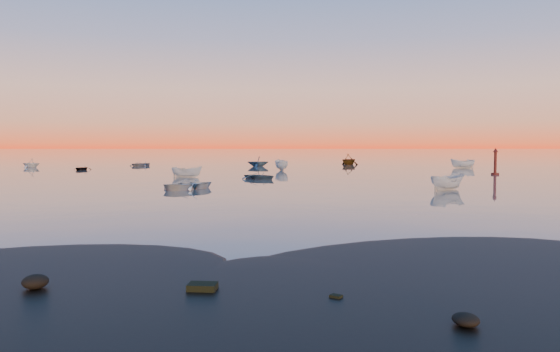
{
  "coord_description": "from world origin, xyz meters",
  "views": [
    {
      "loc": [
        -3.97,
        -18.43,
        3.62
      ],
      "look_at": [
        -3.1,
        28.0,
        0.89
      ],
      "focal_mm": 35.0,
      "sensor_mm": 36.0,
      "label": 1
    }
  ],
  "objects": [
    {
      "name": "ground",
      "position": [
        0.0,
        100.0,
        0.0
      ],
      "size": [
        600.0,
        600.0,
        0.0
      ],
      "primitive_type": "plane",
      "color": "#645D53",
      "rests_on": "ground"
    },
    {
      "name": "mud_lobes",
      "position": [
        0.0,
        -1.0,
        0.01
      ],
      "size": [
        140.0,
        6.0,
        0.07
      ],
      "primitive_type": null,
      "color": "black",
      "rests_on": "ground"
    },
    {
      "name": "moored_fleet",
      "position": [
        0.0,
        53.0,
        0.0
      ],
      "size": [
        124.0,
        58.0,
        1.2
      ],
      "primitive_type": null,
      "color": "silver",
      "rests_on": "ground"
    },
    {
      "name": "boat_near_left",
      "position": [
        -4.95,
        37.78,
        0.0
      ],
      "size": [
        3.85,
        3.87,
        0.96
      ],
      "primitive_type": "imported",
      "rotation": [
        0.0,
        0.0,
        0.79
      ],
      "color": "#324B5F",
      "rests_on": "ground"
    },
    {
      "name": "boat_near_center",
      "position": [
        9.99,
        24.0,
        0.0
      ],
      "size": [
        3.47,
        3.98,
        1.3
      ],
      "primitive_type": "imported",
      "rotation": [
        0.0,
        0.0,
        2.19
      ],
      "color": "silver",
      "rests_on": "ground"
    },
    {
      "name": "channel_marker",
      "position": [
        22.7,
        45.47,
        1.29
      ],
      "size": [
        0.92,
        0.92,
        3.27
      ],
      "color": "#3E100D",
      "rests_on": "ground"
    }
  ]
}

